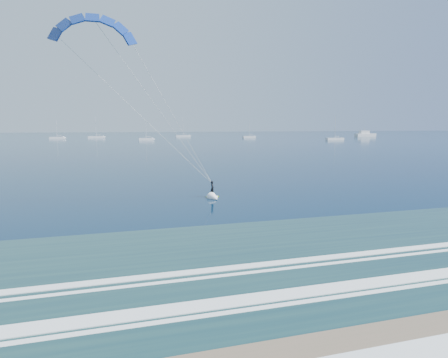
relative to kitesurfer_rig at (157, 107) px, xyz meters
name	(u,v)px	position (x,y,z in m)	size (l,w,h in m)	color
kitesurfer_rig	(157,107)	(0.00, 0.00, 0.00)	(17.59, 6.14, 18.49)	#7FC817
motor_yacht	(365,134)	(164.73, 192.45, -7.89)	(14.57, 3.89, 6.08)	silver
sailboat_2	(96,137)	(-8.88, 212.85, -8.79)	(9.44, 2.40, 12.63)	silver
sailboat_3	(146,139)	(15.97, 167.03, -8.80)	(7.43, 2.40, 10.48)	silver
sailboat_4	(183,136)	(45.30, 220.06, -8.79)	(9.44, 2.40, 12.74)	silver
sailboat_5	(249,137)	(80.07, 189.36, -8.80)	(7.81, 2.40, 10.78)	silver
sailboat_6	(335,139)	(110.50, 143.38, -8.79)	(9.72, 2.40, 13.03)	silver
sailboat_7	(57,138)	(-29.71, 203.29, -8.81)	(8.06, 2.40, 10.45)	silver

